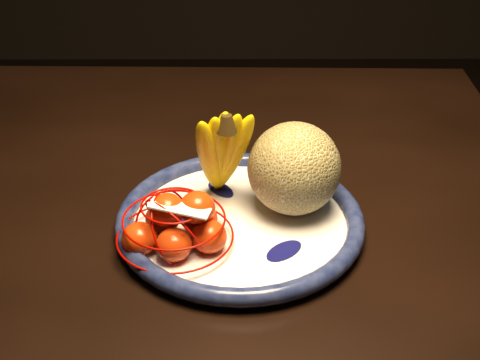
{
  "coord_description": "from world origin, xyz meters",
  "views": [
    {
      "loc": [
        0.2,
        -0.76,
        1.21
      ],
      "look_at": [
        0.21,
        -0.04,
        0.76
      ],
      "focal_mm": 50.0,
      "sensor_mm": 36.0,
      "label": 1
    }
  ],
  "objects_px": {
    "mandarin_bag": "(178,225)",
    "cantaloupe": "(294,168)",
    "dining_table": "(73,217)",
    "banana_bunch": "(221,149)",
    "fruit_bowl": "(240,221)"
  },
  "relations": [
    {
      "from": "fruit_bowl",
      "to": "cantaloupe",
      "type": "xyz_separation_m",
      "value": [
        0.07,
        0.03,
        0.06
      ]
    },
    {
      "from": "mandarin_bag",
      "to": "cantaloupe",
      "type": "bearing_deg",
      "value": 28.21
    },
    {
      "from": "fruit_bowl",
      "to": "dining_table",
      "type": "bearing_deg",
      "value": 152.79
    },
    {
      "from": "fruit_bowl",
      "to": "cantaloupe",
      "type": "height_order",
      "value": "cantaloupe"
    },
    {
      "from": "fruit_bowl",
      "to": "mandarin_bag",
      "type": "bearing_deg",
      "value": -148.71
    },
    {
      "from": "dining_table",
      "to": "banana_bunch",
      "type": "height_order",
      "value": "banana_bunch"
    },
    {
      "from": "cantaloupe",
      "to": "mandarin_bag",
      "type": "xyz_separation_m",
      "value": [
        -0.15,
        -0.08,
        -0.03
      ]
    },
    {
      "from": "dining_table",
      "to": "mandarin_bag",
      "type": "relative_size",
      "value": 8.85
    },
    {
      "from": "mandarin_bag",
      "to": "fruit_bowl",
      "type": "bearing_deg",
      "value": 31.29
    },
    {
      "from": "cantaloupe",
      "to": "banana_bunch",
      "type": "bearing_deg",
      "value": 166.96
    },
    {
      "from": "dining_table",
      "to": "mandarin_bag",
      "type": "distance_m",
      "value": 0.28
    },
    {
      "from": "cantaloupe",
      "to": "mandarin_bag",
      "type": "bearing_deg",
      "value": -151.79
    },
    {
      "from": "dining_table",
      "to": "mandarin_bag",
      "type": "xyz_separation_m",
      "value": [
        0.18,
        -0.18,
        0.11
      ]
    },
    {
      "from": "mandarin_bag",
      "to": "dining_table",
      "type": "bearing_deg",
      "value": 135.3
    },
    {
      "from": "dining_table",
      "to": "banana_bunch",
      "type": "distance_m",
      "value": 0.29
    }
  ]
}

